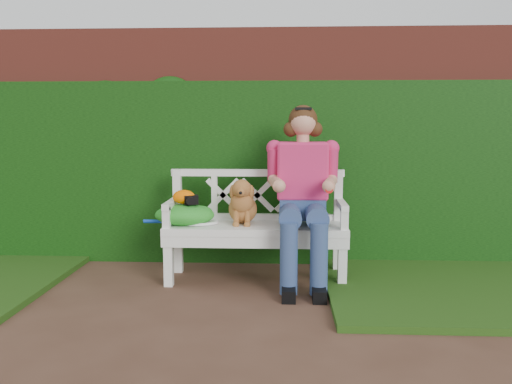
{
  "coord_description": "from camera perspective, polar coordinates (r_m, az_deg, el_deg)",
  "views": [
    {
      "loc": [
        0.75,
        -3.39,
        1.32
      ],
      "look_at": [
        0.53,
        1.05,
        0.75
      ],
      "focal_mm": 38.0,
      "sensor_mm": 36.0,
      "label": 1
    }
  ],
  "objects": [
    {
      "name": "seated_woman",
      "position": [
        4.47,
        4.92,
        -0.24
      ],
      "size": [
        0.63,
        0.84,
        1.47
      ],
      "primitive_type": null,
      "rotation": [
        0.0,
        0.0,
        -0.01
      ],
      "color": "#E1416C",
      "rests_on": "ground"
    },
    {
      "name": "garden_bench",
      "position": [
        4.58,
        -0.0,
        -6.34
      ],
      "size": [
        1.64,
        0.78,
        0.48
      ],
      "primitive_type": null,
      "rotation": [
        0.0,
        0.0,
        0.12
      ],
      "color": "white",
      "rests_on": "ground"
    },
    {
      "name": "dog",
      "position": [
        4.51,
        -1.43,
        -0.94
      ],
      "size": [
        0.35,
        0.41,
        0.39
      ],
      "primitive_type": null,
      "rotation": [
        0.0,
        0.0,
        0.28
      ],
      "color": "#A26530",
      "rests_on": "garden_bench"
    },
    {
      "name": "ground",
      "position": [
        3.72,
        -9.25,
        -13.6
      ],
      "size": [
        60.0,
        60.0,
        0.0
      ],
      "primitive_type": "plane",
      "color": "#442B1F"
    },
    {
      "name": "baseball_glove",
      "position": [
        4.54,
        -7.6,
        -0.52
      ],
      "size": [
        0.2,
        0.16,
        0.12
      ],
      "primitive_type": "ellipsoid",
      "rotation": [
        0.0,
        0.0,
        -0.11
      ],
      "color": "#F66400",
      "rests_on": "green_bag"
    },
    {
      "name": "ivy_hedge",
      "position": [
        5.15,
        -5.55,
        2.02
      ],
      "size": [
        10.0,
        0.18,
        1.7
      ],
      "primitive_type": "cube",
      "color": "#184F0F",
      "rests_on": "ground"
    },
    {
      "name": "brick_wall",
      "position": [
        5.35,
        -5.24,
        4.9
      ],
      "size": [
        10.0,
        0.3,
        2.2
      ],
      "primitive_type": "cube",
      "color": "brown",
      "rests_on": "ground"
    },
    {
      "name": "camera_item",
      "position": [
        4.52,
        -6.87,
        -0.81
      ],
      "size": [
        0.14,
        0.12,
        0.08
      ],
      "primitive_type": "cube",
      "rotation": [
        0.0,
        0.0,
        0.29
      ],
      "color": "black",
      "rests_on": "green_bag"
    },
    {
      "name": "green_bag",
      "position": [
        4.55,
        -7.52,
        -2.33
      ],
      "size": [
        0.57,
        0.49,
        0.17
      ],
      "primitive_type": null,
      "rotation": [
        0.0,
        0.0,
        -0.23
      ],
      "color": "#239219",
      "rests_on": "garden_bench"
    },
    {
      "name": "grass_right",
      "position": [
        4.78,
        23.23,
        -9.04
      ],
      "size": [
        2.6,
        2.0,
        0.05
      ],
      "primitive_type": "cube",
      "color": "#13330A",
      "rests_on": "ground"
    },
    {
      "name": "tennis_racket",
      "position": [
        4.58,
        -6.56,
        -3.12
      ],
      "size": [
        0.67,
        0.29,
        0.03
      ],
      "primitive_type": null,
      "rotation": [
        0.0,
        0.0,
        -0.02
      ],
      "color": "white",
      "rests_on": "garden_bench"
    }
  ]
}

